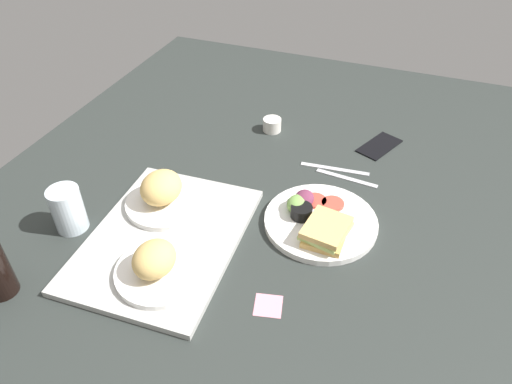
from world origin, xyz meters
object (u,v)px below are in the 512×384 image
at_px(drinking_glass, 68,209).
at_px(espresso_cup, 272,125).
at_px(cell_phone, 379,145).
at_px(knife, 335,169).
at_px(serving_tray, 165,238).
at_px(bread_plate_near, 158,265).
at_px(sticky_note, 268,305).
at_px(bread_plate_far, 163,193).
at_px(plate_with_salad, 319,220).
at_px(fork, 347,178).

bearing_deg(drinking_glass, espresso_cup, -27.45).
bearing_deg(cell_phone, knife, 172.56).
xyz_separation_m(serving_tray, bread_plate_near, (-0.10, -0.05, 0.04)).
bearing_deg(sticky_note, bread_plate_far, 61.08).
bearing_deg(bread_plate_far, plate_with_salad, -78.37).
height_order(bread_plate_far, fork, bread_plate_far).
bearing_deg(sticky_note, fork, -6.88).
bearing_deg(knife, bread_plate_far, 36.24).
relative_size(serving_tray, sticky_note, 8.04).
height_order(bread_plate_near, espresso_cup, bread_plate_near).
bearing_deg(sticky_note, drinking_glass, 84.26).
relative_size(bread_plate_far, cell_phone, 1.39).
relative_size(serving_tray, knife, 2.37).
height_order(drinking_glass, cell_phone, drinking_glass).
bearing_deg(espresso_cup, bread_plate_far, 164.12).
bearing_deg(fork, cell_phone, -101.45).
xyz_separation_m(bread_plate_near, knife, (0.52, -0.26, -0.04)).
relative_size(drinking_glass, espresso_cup, 1.99).
relative_size(bread_plate_near, fork, 1.15).
xyz_separation_m(serving_tray, bread_plate_far, (0.10, 0.05, 0.04)).
distance_m(fork, sticky_note, 0.47).
bearing_deg(serving_tray, drinking_glass, 99.04).
bearing_deg(cell_phone, plate_with_salad, -167.61).
bearing_deg(fork, sticky_note, 88.45).
distance_m(bread_plate_near, bread_plate_far, 0.23).
bearing_deg(espresso_cup, knife, -119.48).
distance_m(serving_tray, espresso_cup, 0.55).
xyz_separation_m(espresso_cup, sticky_note, (-0.63, -0.21, -0.02)).
xyz_separation_m(plate_with_salad, drinking_glass, (-0.21, 0.55, 0.04)).
distance_m(bread_plate_far, drinking_glass, 0.22).
height_order(knife, sticky_note, knife).
relative_size(bread_plate_near, bread_plate_far, 0.98).
relative_size(bread_plate_far, fork, 1.18).
bearing_deg(drinking_glass, serving_tray, -80.96).
bearing_deg(fork, serving_tray, 53.57).
bearing_deg(drinking_glass, bread_plate_far, -52.14).
distance_m(serving_tray, cell_phone, 0.70).
bearing_deg(bread_plate_far, serving_tray, -151.16).
bearing_deg(cell_phone, drinking_glass, 158.04).
xyz_separation_m(serving_tray, fork, (0.38, -0.34, -0.01)).
bearing_deg(knife, espresso_cup, -34.57).
bearing_deg(sticky_note, bread_plate_near, 93.79).
bearing_deg(fork, knife, -31.54).
bearing_deg(cell_phone, serving_tray, 169.08).
height_order(espresso_cup, fork, espresso_cup).
height_order(drinking_glass, espresso_cup, drinking_glass).
bearing_deg(knife, plate_with_salad, 88.73).
xyz_separation_m(bread_plate_far, cell_phone, (0.47, -0.45, -0.05)).
bearing_deg(bread_plate_near, serving_tray, 24.00).
distance_m(espresso_cup, cell_phone, 0.33).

